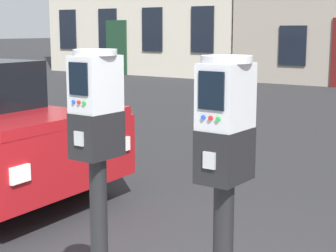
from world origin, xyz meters
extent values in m
cylinder|color=black|center=(-0.16, -0.13, 0.63)|extent=(0.09, 0.09, 0.99)
cube|color=black|center=(-0.16, -0.13, 1.24)|extent=(0.18, 0.24, 0.23)
cube|color=#A5A8AD|center=(-0.16, -0.26, 1.24)|extent=(0.06, 0.01, 0.07)
cube|color=#B7BABF|center=(-0.16, -0.13, 1.50)|extent=(0.18, 0.23, 0.28)
cube|color=black|center=(-0.16, -0.25, 1.53)|extent=(0.12, 0.01, 0.16)
cylinder|color=blue|center=(-0.19, -0.25, 1.42)|extent=(0.02, 0.01, 0.02)
cylinder|color=red|center=(-0.16, -0.25, 1.42)|extent=(0.02, 0.01, 0.02)
cylinder|color=green|center=(-0.12, -0.25, 1.42)|extent=(0.02, 0.01, 0.02)
cylinder|color=#B7BABF|center=(-0.16, -0.13, 1.65)|extent=(0.22, 0.22, 0.03)
cube|color=black|center=(0.57, -0.13, 1.23)|extent=(0.18, 0.24, 0.23)
cube|color=#A5A8AD|center=(0.57, -0.26, 1.23)|extent=(0.06, 0.01, 0.07)
cube|color=#B7BABF|center=(0.57, -0.13, 1.49)|extent=(0.18, 0.23, 0.28)
cube|color=black|center=(0.57, -0.25, 1.52)|extent=(0.12, 0.01, 0.16)
cylinder|color=blue|center=(0.53, -0.25, 1.41)|extent=(0.02, 0.01, 0.02)
cylinder|color=red|center=(0.57, -0.25, 1.41)|extent=(0.02, 0.01, 0.02)
cylinder|color=green|center=(0.60, -0.25, 1.41)|extent=(0.02, 0.01, 0.02)
cylinder|color=#B7BABF|center=(0.57, -0.13, 1.64)|extent=(0.22, 0.22, 0.03)
cube|color=maroon|center=(-1.98, 1.35, 0.94)|extent=(0.50, 1.69, 0.10)
cube|color=white|center=(-1.77, 2.04, 0.62)|extent=(0.05, 0.20, 0.14)
cube|color=white|center=(-1.72, 0.68, 0.62)|extent=(0.05, 0.20, 0.14)
cylinder|color=black|center=(-2.51, 2.15, 0.32)|extent=(0.65, 0.24, 0.64)
cube|color=black|center=(-14.92, 14.59, 1.75)|extent=(0.90, 0.06, 1.60)
cube|color=black|center=(-12.75, 14.59, 1.75)|extent=(0.90, 0.06, 1.60)
cube|color=black|center=(-10.58, 14.59, 1.75)|extent=(0.90, 0.06, 1.60)
cube|color=black|center=(-8.41, 14.59, 1.75)|extent=(0.90, 0.06, 1.60)
cube|color=#193823|center=(-12.31, 14.59, 1.05)|extent=(1.00, 0.07, 2.10)
cube|color=black|center=(-5.07, 14.59, 1.25)|extent=(0.90, 0.06, 1.25)
camera|label=1|loc=(1.67, -2.16, 1.76)|focal=58.99mm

